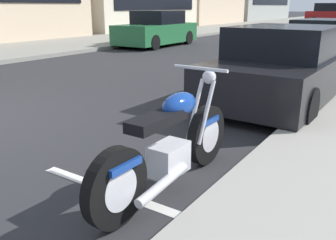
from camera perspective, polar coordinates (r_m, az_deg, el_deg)
name	(u,v)px	position (r m, az deg, el deg)	size (l,w,h in m)	color
sidewalk_far_curb	(113,40)	(19.38, -8.75, 12.45)	(120.00, 5.00, 0.14)	gray
parking_stall_stripe	(126,196)	(3.52, -6.63, -11.87)	(0.12, 2.20, 0.01)	silver
parked_motorcycle	(170,146)	(3.47, 0.38, -4.21)	(2.18, 0.62, 1.14)	black
parked_car_across_street	(283,68)	(7.03, 17.73, 7.91)	(4.09, 1.89, 1.39)	black
parked_car_near_corner	(327,43)	(12.02, 23.84, 11.01)	(4.31, 1.99, 1.36)	#236638
car_opposite_curb	(157,30)	(16.75, -1.77, 14.06)	(4.44, 1.99, 1.54)	#236638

